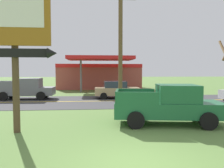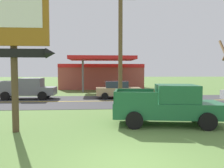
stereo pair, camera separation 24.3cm
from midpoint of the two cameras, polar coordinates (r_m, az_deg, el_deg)
The scene contains 9 objects.
ground_plane at distance 6.55m, azimuth 5.37°, elevation -20.33°, with size 180.00×180.00×0.00m, color #5B7F3D.
road_asphalt at distance 19.11m, azimuth -1.67°, elevation -4.46°, with size 140.00×8.00×0.02m, color #3D3D3F.
road_centre_line at distance 19.11m, azimuth -1.67°, elevation -4.43°, with size 126.00×0.20×0.01m, color gold.
motel_sign at distance 10.18m, azimuth -24.49°, elevation 11.84°, with size 3.29×0.54×6.14m.
utility_pole at distance 13.91m, azimuth 1.70°, elevation 11.18°, with size 2.10×0.26×8.38m.
gas_station at distance 33.16m, azimuth -3.60°, elevation 2.24°, with size 12.00×11.50×4.40m.
pickup_green_parked_on_lawn at distance 11.19m, azimuth 13.98°, elevation -5.27°, with size 5.43×2.81×1.96m.
pickup_grey_on_road at distance 21.89m, azimuth -21.69°, elevation -1.19°, with size 5.20×2.24×1.96m.
car_tan_mid_lane at distance 21.08m, azimuth 0.82°, elevation -1.48°, with size 4.20×2.00×1.64m.
Camera 1 is at (-1.21, -5.89, 2.64)m, focal length 35.24 mm.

